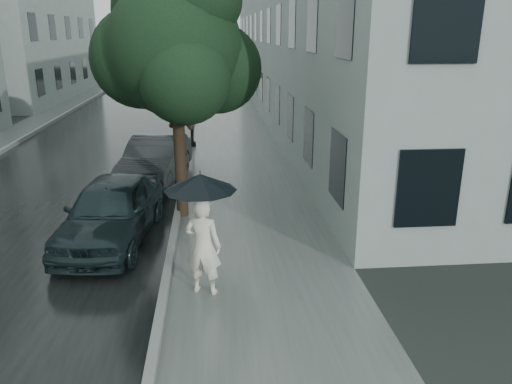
{
  "coord_description": "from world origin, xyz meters",
  "views": [
    {
      "loc": [
        -0.68,
        -7.0,
        4.38
      ],
      "look_at": [
        0.18,
        2.48,
        1.3
      ],
      "focal_mm": 35.0,
      "sensor_mm": 36.0,
      "label": 1
    }
  ],
  "objects": [
    {
      "name": "sidewalk",
      "position": [
        0.25,
        12.0,
        0.0
      ],
      "size": [
        3.5,
        60.0,
        0.01
      ],
      "primitive_type": "cube",
      "color": "slate",
      "rests_on": "ground"
    },
    {
      "name": "ground",
      "position": [
        0.0,
        0.0,
        0.0
      ],
      "size": [
        120.0,
        120.0,
        0.0
      ],
      "primitive_type": "plane",
      "color": "black",
      "rests_on": "ground"
    },
    {
      "name": "kerb_far",
      "position": [
        -8.57,
        12.0,
        0.07
      ],
      "size": [
        0.15,
        60.0,
        0.15
      ],
      "primitive_type": "cube",
      "color": "slate",
      "rests_on": "ground"
    },
    {
      "name": "building_near",
      "position": [
        5.47,
        19.5,
        4.5
      ],
      "size": [
        7.02,
        36.0,
        9.0
      ],
      "color": "#8E9A96",
      "rests_on": "ground"
    },
    {
      "name": "kerb_near",
      "position": [
        -1.57,
        12.0,
        0.07
      ],
      "size": [
        0.15,
        60.0,
        0.15
      ],
      "primitive_type": "cube",
      "color": "slate",
      "rests_on": "ground"
    },
    {
      "name": "car_far",
      "position": [
        -2.39,
        7.8,
        0.69
      ],
      "size": [
        2.06,
        4.31,
        1.36
      ],
      "primitive_type": "imported",
      "rotation": [
        0.0,
        0.0,
        -0.15
      ],
      "color": "#25292B",
      "rests_on": "ground"
    },
    {
      "name": "asphalt_road",
      "position": [
        -5.08,
        12.0,
        0.0
      ],
      "size": [
        6.85,
        60.0,
        0.0
      ],
      "primitive_type": "cube",
      "color": "black",
      "rests_on": "ground"
    },
    {
      "name": "pedestrian",
      "position": [
        -0.87,
        0.86,
        0.88
      ],
      "size": [
        0.74,
        0.6,
        1.74
      ],
      "primitive_type": "imported",
      "rotation": [
        0.0,
        0.0,
        2.81
      ],
      "color": "#E9E9CD",
      "rests_on": "sidewalk"
    },
    {
      "name": "lamp_post",
      "position": [
        -1.59,
        12.58,
        3.14
      ],
      "size": [
        0.84,
        0.39,
        5.52
      ],
      "rotation": [
        0.0,
        0.0,
        0.17
      ],
      "color": "black",
      "rests_on": "ground"
    },
    {
      "name": "building_far_b",
      "position": [
        -13.77,
        30.0,
        4.0
      ],
      "size": [
        7.02,
        18.0,
        8.0
      ],
      "color": "#8E9A96",
      "rests_on": "ground"
    },
    {
      "name": "car_near",
      "position": [
        -2.87,
        3.31,
        0.7
      ],
      "size": [
        2.1,
        4.24,
        1.39
      ],
      "primitive_type": "imported",
      "rotation": [
        0.0,
        0.0,
        -0.11
      ],
      "color": "black",
      "rests_on": "ground"
    },
    {
      "name": "street_tree",
      "position": [
        -1.45,
        4.92,
        4.05
      ],
      "size": [
        4.01,
        3.64,
        6.01
      ],
      "color": "#332619",
      "rests_on": "ground"
    },
    {
      "name": "umbrella",
      "position": [
        -0.88,
        0.82,
        2.03
      ],
      "size": [
        1.53,
        1.53,
        1.29
      ],
      "rotation": [
        0.0,
        0.0,
        -0.34
      ],
      "color": "black",
      "rests_on": "ground"
    }
  ]
}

